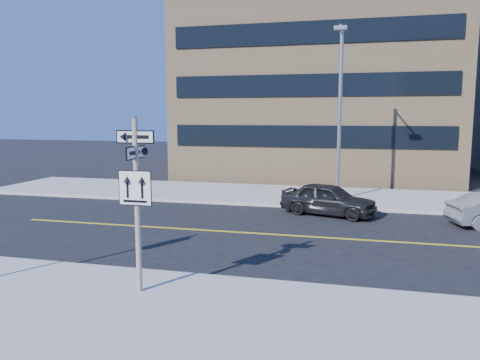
# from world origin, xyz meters

# --- Properties ---
(ground) EXTENTS (120.00, 120.00, 0.00)m
(ground) POSITION_xyz_m (0.00, 0.00, 0.00)
(ground) COLOR black
(ground) RESTS_ON ground
(sign_pole) EXTENTS (0.92, 0.92, 4.06)m
(sign_pole) POSITION_xyz_m (0.00, -2.51, 2.44)
(sign_pole) COLOR silver
(sign_pole) RESTS_ON near_sidewalk
(parked_car_a) EXTENTS (2.76, 4.35, 1.38)m
(parked_car_a) POSITION_xyz_m (3.74, 7.86, 0.69)
(parked_car_a) COLOR black
(parked_car_a) RESTS_ON ground
(streetlight_a) EXTENTS (0.55, 2.25, 8.00)m
(streetlight_a) POSITION_xyz_m (4.00, 10.76, 4.76)
(streetlight_a) COLOR gray
(streetlight_a) RESTS_ON far_sidewalk
(building_brick) EXTENTS (18.00, 18.00, 18.00)m
(building_brick) POSITION_xyz_m (2.00, 25.00, 9.00)
(building_brick) COLOR tan
(building_brick) RESTS_ON ground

